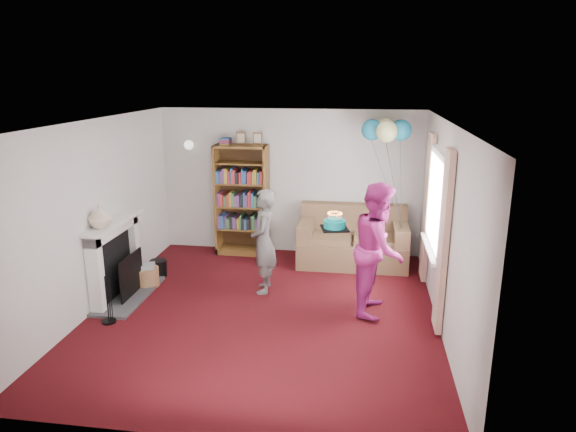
% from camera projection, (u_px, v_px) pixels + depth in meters
% --- Properties ---
extents(ground, '(5.00, 5.00, 0.00)m').
position_uv_depth(ground, '(264.00, 312.00, 6.83)').
color(ground, black).
rests_on(ground, ground).
extents(wall_back, '(4.50, 0.02, 2.50)m').
position_uv_depth(wall_back, '(290.00, 182.00, 8.89)').
color(wall_back, silver).
rests_on(wall_back, ground).
extents(wall_left, '(0.02, 5.00, 2.50)m').
position_uv_depth(wall_left, '(96.00, 215.00, 6.81)').
color(wall_left, silver).
rests_on(wall_left, ground).
extents(wall_right, '(0.02, 5.00, 2.50)m').
position_uv_depth(wall_right, '(447.00, 229.00, 6.18)').
color(wall_right, silver).
rests_on(wall_right, ground).
extents(ceiling, '(4.50, 5.00, 0.01)m').
position_uv_depth(ceiling, '(261.00, 122.00, 6.16)').
color(ceiling, white).
rests_on(ceiling, wall_back).
extents(fireplace, '(0.55, 1.80, 1.12)m').
position_uv_depth(fireplace, '(119.00, 263.00, 7.17)').
color(fireplace, '#3F3F42').
rests_on(fireplace, ground).
extents(window_bay, '(0.14, 2.02, 2.20)m').
position_uv_depth(window_bay, '(435.00, 219.00, 6.78)').
color(window_bay, white).
rests_on(window_bay, ground).
extents(wall_sconce, '(0.16, 0.23, 0.16)m').
position_uv_depth(wall_sconce, '(189.00, 145.00, 8.83)').
color(wall_sconce, gold).
rests_on(wall_sconce, ground).
extents(bookcase, '(0.90, 0.42, 2.12)m').
position_uv_depth(bookcase, '(242.00, 201.00, 8.89)').
color(bookcase, '#472B14').
rests_on(bookcase, ground).
extents(sofa, '(1.78, 0.94, 0.94)m').
position_uv_depth(sofa, '(353.00, 242.00, 8.56)').
color(sofa, brown).
rests_on(sofa, ground).
extents(wicker_basket, '(0.37, 0.37, 0.34)m').
position_uv_depth(wicker_basket, '(146.00, 276.00, 7.64)').
color(wicker_basket, '#A0744A').
rests_on(wicker_basket, ground).
extents(person_striped, '(0.43, 0.59, 1.51)m').
position_uv_depth(person_striped, '(264.00, 241.00, 7.31)').
color(person_striped, black).
rests_on(person_striped, ground).
extents(person_magenta, '(0.78, 0.94, 1.74)m').
position_uv_depth(person_magenta, '(379.00, 249.00, 6.65)').
color(person_magenta, '#AB2275').
rests_on(person_magenta, ground).
extents(birthday_cake, '(0.34, 0.34, 0.22)m').
position_uv_depth(birthday_cake, '(335.00, 224.00, 6.73)').
color(birthday_cake, black).
rests_on(birthday_cake, ground).
extents(balloons, '(0.77, 0.77, 1.71)m').
position_uv_depth(balloons, '(386.00, 130.00, 7.95)').
color(balloons, '#3F3F3F').
rests_on(balloons, ground).
extents(mantel_vase, '(0.35, 0.35, 0.30)m').
position_uv_depth(mantel_vase, '(100.00, 216.00, 6.64)').
color(mantel_vase, beige).
rests_on(mantel_vase, fireplace).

